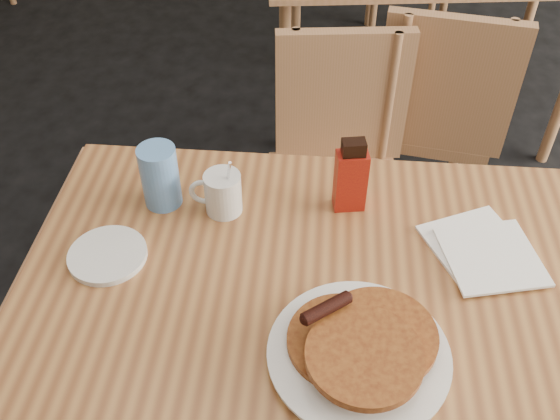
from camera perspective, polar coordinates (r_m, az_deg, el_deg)
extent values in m
cube|color=#A66E3B|center=(1.15, 4.03, -7.52)|extent=(1.12, 0.75, 0.04)
cube|color=#9F6E4A|center=(1.16, 4.00, -7.98)|extent=(1.16, 0.79, 0.02)
cylinder|color=#9F6E4A|center=(1.70, 20.26, -8.51)|extent=(0.04, 0.04, 0.71)
cylinder|color=#9F6E4A|center=(2.46, 0.44, 12.46)|extent=(0.04, 0.04, 0.71)
cylinder|color=#9F6E4A|center=(3.17, 22.05, 16.84)|extent=(0.04, 0.04, 0.71)
cube|color=#9F6E4A|center=(1.81, 5.13, 1.22)|extent=(0.42, 0.42, 0.04)
cube|color=#9F6E4A|center=(1.81, 5.69, 10.16)|extent=(0.38, 0.09, 0.42)
cylinder|color=#9F6E4A|center=(1.86, -0.12, -6.51)|extent=(0.04, 0.04, 0.39)
cylinder|color=#9F6E4A|center=(2.08, 9.08, -0.54)|extent=(0.04, 0.04, 0.39)
cylinder|color=#9F6E4A|center=(3.24, 8.47, 17.10)|extent=(0.04, 0.04, 0.42)
cube|color=#9F6E4A|center=(2.16, 13.44, 8.21)|extent=(0.45, 0.45, 0.04)
cube|color=#9F6E4A|center=(1.89, 15.04, 10.87)|extent=(0.39, 0.10, 0.43)
cylinder|color=#9F6E4A|center=(2.15, 8.74, 1.39)|extent=(0.04, 0.04, 0.40)
cylinder|color=#9F6E4A|center=(2.44, 15.96, 5.85)|extent=(0.04, 0.04, 0.40)
cylinder|color=silver|center=(1.04, 7.18, -13.08)|extent=(0.29, 0.29, 0.02)
cylinder|color=silver|center=(1.03, 7.21, -12.86)|extent=(0.30, 0.30, 0.01)
cylinder|color=#98541F|center=(1.03, 5.81, -11.80)|extent=(0.18, 0.18, 0.01)
cylinder|color=#98541F|center=(1.03, 9.06, -11.22)|extent=(0.19, 0.19, 0.01)
cylinder|color=#98541F|center=(0.98, 7.73, -13.07)|extent=(0.18, 0.18, 0.01)
cylinder|color=black|center=(1.01, 4.27, -8.93)|extent=(0.08, 0.07, 0.02)
cylinder|color=silver|center=(1.24, -5.22, 1.54)|extent=(0.07, 0.07, 0.09)
torus|color=silver|center=(1.25, -6.98, 1.64)|extent=(0.06, 0.01, 0.06)
cylinder|color=black|center=(1.22, -5.33, 2.84)|extent=(0.07, 0.07, 0.01)
cylinder|color=silver|center=(1.22, -4.82, 2.60)|extent=(0.03, 0.04, 0.13)
cube|color=maroon|center=(1.24, 6.46, 2.68)|extent=(0.07, 0.05, 0.13)
cube|color=black|center=(1.19, 6.76, 5.68)|extent=(0.05, 0.04, 0.03)
cube|color=white|center=(1.25, 17.51, -3.12)|extent=(0.23, 0.23, 0.01)
cube|color=white|center=(1.23, 18.74, -4.04)|extent=(0.20, 0.20, 0.01)
cylinder|color=#578ACD|center=(1.26, -10.92, 3.04)|extent=(0.09, 0.09, 0.13)
cylinder|color=silver|center=(1.21, -15.49, -3.99)|extent=(0.17, 0.17, 0.01)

